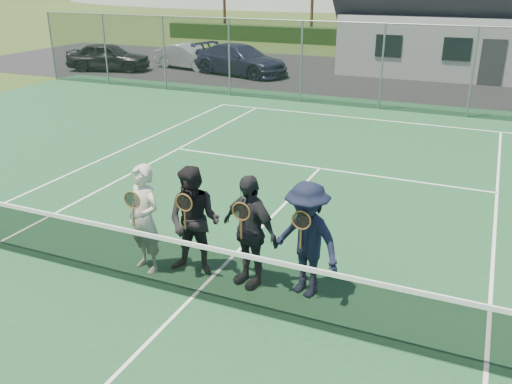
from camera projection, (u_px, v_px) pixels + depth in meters
ground at (407, 80)px, 25.15m from camera, size 220.00×220.00×0.00m
court_surface at (192, 299)px, 8.14m from camera, size 30.00×30.00×0.02m
tarmac_carpark at (325, 74)px, 26.64m from camera, size 40.00×12.00×0.01m
hedge_row at (438, 41)px, 35.16m from camera, size 40.00×1.20×1.10m
car_a at (108, 57)px, 27.39m from camera, size 4.40×2.71×1.40m
car_b at (189, 57)px, 27.98m from camera, size 3.94×2.02×1.24m
car_c at (240, 60)px, 26.22m from camera, size 5.34×3.21×1.45m
court_markings at (192, 298)px, 8.13m from camera, size 11.03×23.83×0.01m
tennis_net at (191, 268)px, 7.94m from camera, size 11.68×0.08×1.10m
perimeter_fence at (382, 67)px, 19.06m from camera, size 30.07×0.07×3.02m
player_a at (144, 219)px, 8.62m from camera, size 0.76×0.62×1.80m
player_b at (194, 222)px, 8.53m from camera, size 0.95×0.78×1.80m
player_c at (249, 231)px, 8.22m from camera, size 1.14×0.77×1.80m
player_d at (306, 240)px, 7.94m from camera, size 1.32×1.02×1.80m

